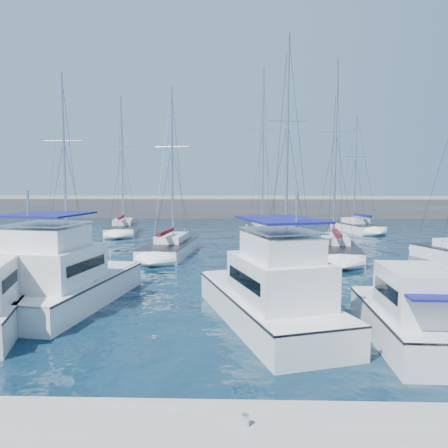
{
  "coord_description": "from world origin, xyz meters",
  "views": [
    {
      "loc": [
        -0.17,
        -19.55,
        5.59
      ],
      "look_at": [
        -1.01,
        7.84,
        3.0
      ],
      "focal_mm": 35.0,
      "sensor_mm": 36.0,
      "label": 1
    }
  ],
  "objects_px": {
    "sailboat_mid_b": "(171,248)",
    "sailboat_mid_d": "(334,249)",
    "motor_yacht_stbd_inner": "(271,297)",
    "sailboat_back_a": "(123,229)",
    "sailboat_back_c": "(357,227)",
    "sailboat_mid_a": "(65,254)",
    "motor_yacht_port_inner": "(60,282)",
    "motor_yacht_stbd_outer": "(413,319)",
    "sailboat_back_b": "(263,229)",
    "sailboat_mid_c": "(289,264)"
  },
  "relations": [
    {
      "from": "sailboat_mid_b",
      "to": "sailboat_mid_d",
      "type": "relative_size",
      "value": 0.88
    },
    {
      "from": "motor_yacht_stbd_inner",
      "to": "sailboat_back_a",
      "type": "bearing_deg",
      "value": 96.65
    },
    {
      "from": "motor_yacht_stbd_inner",
      "to": "sailboat_back_c",
      "type": "bearing_deg",
      "value": 51.96
    },
    {
      "from": "sailboat_mid_a",
      "to": "sailboat_mid_d",
      "type": "bearing_deg",
      "value": 4.39
    },
    {
      "from": "motor_yacht_port_inner",
      "to": "motor_yacht_stbd_inner",
      "type": "bearing_deg",
      "value": -5.81
    },
    {
      "from": "motor_yacht_stbd_outer",
      "to": "sailboat_mid_a",
      "type": "relative_size",
      "value": 0.48
    },
    {
      "from": "sailboat_mid_b",
      "to": "sailboat_back_b",
      "type": "height_order",
      "value": "sailboat_back_b"
    },
    {
      "from": "sailboat_mid_c",
      "to": "sailboat_back_b",
      "type": "relative_size",
      "value": 0.83
    },
    {
      "from": "motor_yacht_stbd_inner",
      "to": "sailboat_mid_b",
      "type": "distance_m",
      "value": 18.14
    },
    {
      "from": "motor_yacht_stbd_outer",
      "to": "sailboat_mid_c",
      "type": "relative_size",
      "value": 0.43
    },
    {
      "from": "motor_yacht_stbd_inner",
      "to": "sailboat_mid_a",
      "type": "xyz_separation_m",
      "value": [
        -13.6,
        13.51,
        -0.61
      ]
    },
    {
      "from": "sailboat_mid_b",
      "to": "sailboat_back_a",
      "type": "relative_size",
      "value": 0.87
    },
    {
      "from": "sailboat_back_b",
      "to": "sailboat_mid_b",
      "type": "bearing_deg",
      "value": -124.86
    },
    {
      "from": "motor_yacht_stbd_inner",
      "to": "sailboat_back_b",
      "type": "xyz_separation_m",
      "value": [
        1.5,
        30.63,
        -0.57
      ]
    },
    {
      "from": "sailboat_mid_c",
      "to": "sailboat_mid_d",
      "type": "xyz_separation_m",
      "value": [
        4.21,
        6.21,
        -0.02
      ]
    },
    {
      "from": "motor_yacht_port_inner",
      "to": "sailboat_back_c",
      "type": "bearing_deg",
      "value": 63.48
    },
    {
      "from": "sailboat_mid_a",
      "to": "sailboat_back_c",
      "type": "relative_size",
      "value": 1.0
    },
    {
      "from": "sailboat_back_a",
      "to": "sailboat_back_c",
      "type": "xyz_separation_m",
      "value": [
        26.47,
        2.45,
        -0.0
      ]
    },
    {
      "from": "sailboat_mid_d",
      "to": "sailboat_mid_a",
      "type": "bearing_deg",
      "value": -163.98
    },
    {
      "from": "motor_yacht_stbd_outer",
      "to": "sailboat_back_b",
      "type": "distance_m",
      "value": 32.8
    },
    {
      "from": "sailboat_back_c",
      "to": "sailboat_mid_a",
      "type": "bearing_deg",
      "value": -157.67
    },
    {
      "from": "sailboat_mid_c",
      "to": "sailboat_mid_d",
      "type": "bearing_deg",
      "value": 47.04
    },
    {
      "from": "motor_yacht_stbd_inner",
      "to": "motor_yacht_stbd_outer",
      "type": "relative_size",
      "value": 1.51
    },
    {
      "from": "motor_yacht_stbd_inner",
      "to": "sailboat_mid_b",
      "type": "xyz_separation_m",
      "value": [
        -6.55,
        16.9,
        -0.63
      ]
    },
    {
      "from": "sailboat_mid_d",
      "to": "sailboat_back_b",
      "type": "distance_m",
      "value": 14.77
    },
    {
      "from": "sailboat_mid_b",
      "to": "sailboat_mid_d",
      "type": "distance_m",
      "value": 12.68
    },
    {
      "from": "motor_yacht_stbd_inner",
      "to": "sailboat_mid_c",
      "type": "distance_m",
      "value": 10.58
    },
    {
      "from": "motor_yacht_stbd_outer",
      "to": "sailboat_mid_d",
      "type": "height_order",
      "value": "sailboat_mid_d"
    },
    {
      "from": "motor_yacht_stbd_outer",
      "to": "sailboat_mid_b",
      "type": "xyz_separation_m",
      "value": [
        -11.27,
        18.91,
        -0.44
      ]
    },
    {
      "from": "sailboat_mid_d",
      "to": "sailboat_back_c",
      "type": "relative_size",
      "value": 1.12
    },
    {
      "from": "sailboat_mid_a",
      "to": "sailboat_back_c",
      "type": "height_order",
      "value": "sailboat_back_c"
    },
    {
      "from": "sailboat_mid_a",
      "to": "sailboat_mid_d",
      "type": "xyz_separation_m",
      "value": [
        19.72,
        3.09,
        -0.01
      ]
    },
    {
      "from": "sailboat_back_a",
      "to": "sailboat_back_c",
      "type": "distance_m",
      "value": 26.59
    },
    {
      "from": "motor_yacht_stbd_inner",
      "to": "sailboat_mid_c",
      "type": "xyz_separation_m",
      "value": [
        1.92,
        10.39,
        -0.6
      ]
    },
    {
      "from": "sailboat_mid_a",
      "to": "sailboat_back_b",
      "type": "distance_m",
      "value": 22.83
    },
    {
      "from": "sailboat_mid_b",
      "to": "sailboat_back_c",
      "type": "distance_m",
      "value": 25.2
    },
    {
      "from": "motor_yacht_stbd_inner",
      "to": "sailboat_back_c",
      "type": "height_order",
      "value": "sailboat_back_c"
    },
    {
      "from": "sailboat_mid_b",
      "to": "sailboat_back_c",
      "type": "height_order",
      "value": "sailboat_back_c"
    },
    {
      "from": "sailboat_mid_a",
      "to": "sailboat_back_c",
      "type": "distance_m",
      "value": 32.8
    },
    {
      "from": "sailboat_mid_a",
      "to": "sailboat_mid_b",
      "type": "height_order",
      "value": "sailboat_mid_a"
    },
    {
      "from": "sailboat_mid_a",
      "to": "sailboat_mid_c",
      "type": "xyz_separation_m",
      "value": [
        15.51,
        -3.12,
        0.01
      ]
    },
    {
      "from": "motor_yacht_port_inner",
      "to": "sailboat_mid_c",
      "type": "xyz_separation_m",
      "value": [
        11.26,
        8.02,
        -0.6
      ]
    },
    {
      "from": "sailboat_mid_c",
      "to": "sailboat_back_a",
      "type": "xyz_separation_m",
      "value": [
        -15.98,
        20.66,
        -0.01
      ]
    },
    {
      "from": "sailboat_mid_a",
      "to": "sailboat_back_b",
      "type": "relative_size",
      "value": 0.75
    },
    {
      "from": "sailboat_mid_d",
      "to": "sailboat_back_b",
      "type": "height_order",
      "value": "sailboat_back_b"
    },
    {
      "from": "motor_yacht_stbd_outer",
      "to": "sailboat_back_b",
      "type": "height_order",
      "value": "sailboat_back_b"
    },
    {
      "from": "motor_yacht_stbd_outer",
      "to": "sailboat_back_b",
      "type": "bearing_deg",
      "value": 97.47
    },
    {
      "from": "motor_yacht_stbd_outer",
      "to": "sailboat_back_c",
      "type": "relative_size",
      "value": 0.48
    },
    {
      "from": "sailboat_mid_a",
      "to": "sailboat_mid_d",
      "type": "relative_size",
      "value": 0.89
    },
    {
      "from": "motor_yacht_stbd_outer",
      "to": "sailboat_back_a",
      "type": "distance_m",
      "value": 38.03
    }
  ]
}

